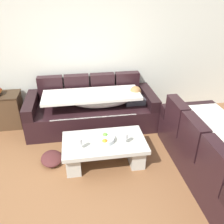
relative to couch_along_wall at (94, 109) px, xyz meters
The scene contains 10 objects.
ground_plane 1.67m from the couch_along_wall, 97.93° to the right, with size 14.00×14.00×0.00m, color brown.
back_wall 1.17m from the couch_along_wall, 113.26° to the left, with size 9.00×0.10×2.70m, color silver.
couch_along_wall is the anchor object (origin of this frame).
couch_near_window 2.18m from the couch_along_wall, 45.68° to the right, with size 0.92×2.01×0.88m.
coffee_table 1.10m from the couch_along_wall, 87.27° to the right, with size 1.20×0.68×0.38m.
fruit_bowl 1.12m from the couch_along_wall, 86.87° to the right, with size 0.28×0.28×0.10m.
wine_glass_near_left 1.27m from the couch_along_wall, 103.53° to the right, with size 0.07×0.07×0.17m.
wine_glass_near_right 1.26m from the couch_along_wall, 74.18° to the right, with size 0.07×0.07×0.17m.
side_cabinet 1.70m from the couch_along_wall, behind, with size 0.72×0.44×0.64m.
crumpled_garment 1.25m from the couch_along_wall, 127.00° to the right, with size 0.40×0.32×0.12m, color #4C2323.
Camera 1 is at (-0.05, -2.26, 2.39)m, focal length 38.04 mm.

